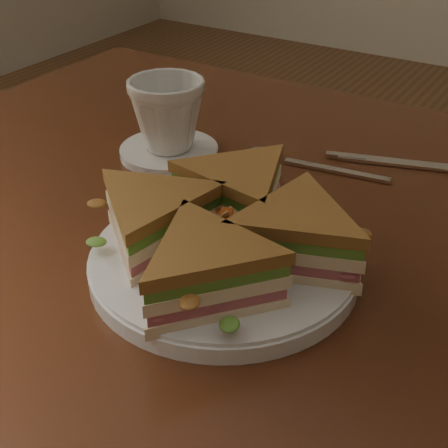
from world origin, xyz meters
name	(u,v)px	position (x,y,z in m)	size (l,w,h in m)	color
table	(311,311)	(0.00, 0.00, 0.65)	(1.20, 0.80, 0.75)	#33160B
plate	(224,262)	(-0.05, -0.10, 0.76)	(0.25, 0.25, 0.02)	silver
sandwich_wedges	(224,229)	(-0.05, -0.10, 0.80)	(0.30, 0.30, 0.06)	beige
crisps_mound	(224,232)	(-0.05, -0.10, 0.79)	(0.09, 0.09, 0.05)	#C25118
spoon	(280,158)	(-0.11, 0.13, 0.75)	(0.18, 0.04, 0.01)	silver
knife	(408,164)	(0.03, 0.20, 0.75)	(0.21, 0.08, 0.00)	silver
saucer	(169,151)	(-0.24, 0.07, 0.76)	(0.12, 0.12, 0.01)	silver
coffee_cup	(167,115)	(-0.24, 0.07, 0.80)	(0.09, 0.09, 0.09)	silver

